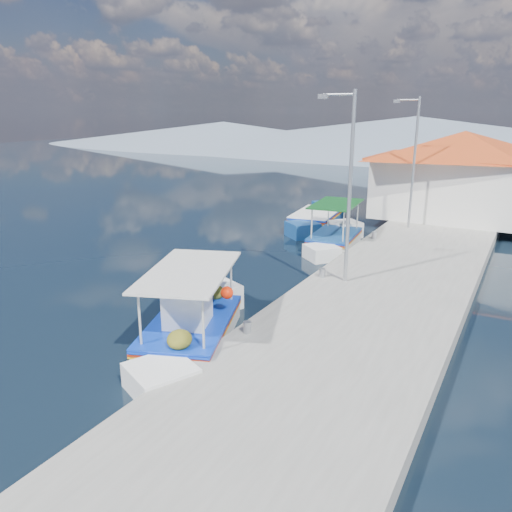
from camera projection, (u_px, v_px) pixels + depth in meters
The scene contains 10 objects.
ground at pixel (196, 290), 16.92m from camera, with size 160.00×160.00×0.00m, color black.
quay at pixel (412, 263), 19.10m from camera, with size 5.00×44.00×0.50m, color #9B9991.
bollards at pixel (354, 250), 19.34m from camera, with size 0.20×17.20×0.30m.
main_caique at pixel (194, 326), 13.04m from camera, with size 3.47×6.31×2.22m.
caique_green_canopy at pixel (335, 240), 22.19m from camera, with size 2.14×5.88×2.21m.
caique_blue_hull at pixel (317, 220), 26.09m from camera, with size 2.46×6.65×1.19m.
harbor_building at pixel (461, 173), 25.77m from camera, with size 10.49×10.49×4.40m.
lamp_post_near at pixel (348, 179), 15.39m from camera, with size 1.21×0.14×6.00m.
lamp_post_far at pixel (413, 156), 22.92m from camera, with size 1.21×0.14×6.00m.
mountain_ridge at pixel (512, 144), 60.11m from camera, with size 171.40×96.00×5.50m.
Camera 1 is at (9.59, -12.86, 5.88)m, focal length 34.76 mm.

